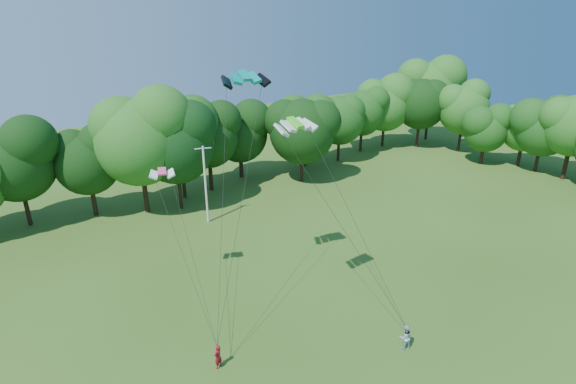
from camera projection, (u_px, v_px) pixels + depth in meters
utility_pole at (206, 184)px, 44.45m from camera, size 1.56×0.55×8.03m
kite_flyer_left at (218, 356)px, 26.88m from camera, size 0.71×0.62×1.63m
kite_flyer_right at (405, 337)px, 28.46m from camera, size 1.01×0.91×1.70m
kite_teal at (244, 75)px, 28.88m from camera, size 3.20×1.83×0.62m
kite_green at (295, 122)px, 27.03m from camera, size 2.69×1.33×0.55m
kite_pink at (162, 171)px, 31.49m from camera, size 1.90×1.38×0.40m
tree_back_center at (175, 139)px, 46.35m from camera, size 8.55×8.55×12.44m
tree_back_east at (363, 111)px, 68.24m from camera, size 6.61×6.61×9.62m
tree_flank_east at (546, 118)px, 57.97m from camera, size 8.00×8.00×11.64m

